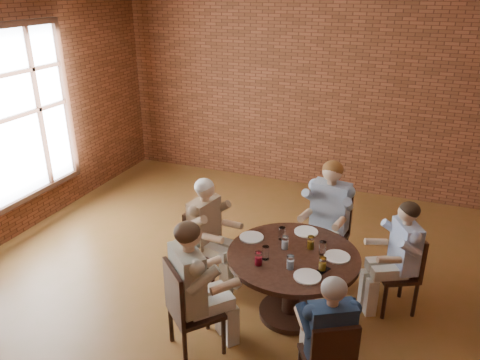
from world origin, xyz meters
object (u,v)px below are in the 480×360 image
at_px(chair_a, 403,268).
at_px(diner_e, 327,341).
at_px(chair_c, 203,243).
at_px(diner_d, 195,288).
at_px(chair_e, 329,360).
at_px(diner_b, 328,218).
at_px(smartphone, 323,270).
at_px(diner_a, 398,258).
at_px(diner_c, 209,233).
at_px(dining_table, 292,273).
at_px(chair_d, 186,306).
at_px(chair_b, 329,227).

relative_size(chair_a, diner_e, 0.73).
height_order(chair_c, diner_d, diner_d).
bearing_deg(diner_e, chair_e, 90.00).
relative_size(diner_b, smartphone, 9.03).
distance_m(chair_a, chair_c, 2.21).
bearing_deg(smartphone, chair_e, -48.67).
bearing_deg(diner_b, diner_a, -22.03).
bearing_deg(diner_c, dining_table, -90.00).
distance_m(chair_c, chair_d, 1.16).
bearing_deg(dining_table, diner_e, -59.75).
bearing_deg(chair_d, smartphone, -106.77).
distance_m(dining_table, diner_b, 1.04).
xyz_separation_m(diner_c, smartphone, (1.39, -0.40, 0.10)).
height_order(diner_c, smartphone, diner_c).
xyz_separation_m(diner_b, smartphone, (0.20, -1.20, 0.06)).
height_order(chair_a, chair_e, chair_a).
bearing_deg(diner_c, diner_d, -149.88).
relative_size(diner_a, chair_b, 1.30).
xyz_separation_m(dining_table, chair_e, (0.59, -1.01, -0.04)).
xyz_separation_m(chair_a, chair_d, (-1.82, -1.43, 0.03)).
bearing_deg(dining_table, chair_c, 168.33).
bearing_deg(chair_c, diner_c, -90.00).
bearing_deg(dining_table, diner_a, 27.89).
bearing_deg(diner_c, chair_a, -69.07).
distance_m(diner_d, chair_e, 1.33).
xyz_separation_m(chair_a, chair_c, (-2.18, -0.33, 0.01)).
bearing_deg(smartphone, chair_b, 122.56).
height_order(diner_a, smartphone, diner_a).
bearing_deg(diner_c, chair_d, -153.92).
relative_size(chair_b, chair_e, 1.10).
height_order(chair_c, chair_e, chair_c).
height_order(dining_table, chair_c, chair_c).
xyz_separation_m(diner_a, diner_e, (-0.43, -1.48, -0.01)).
bearing_deg(diner_e, dining_table, -90.00).
bearing_deg(diner_d, diner_c, -30.13).
bearing_deg(diner_a, chair_e, -42.41).
height_order(diner_a, chair_e, diner_a).
height_order(diner_c, chair_d, diner_c).
bearing_deg(diner_d, diner_b, -73.61).
bearing_deg(chair_b, diner_a, -26.93).
bearing_deg(chair_a, diner_c, -108.63).
relative_size(chair_a, diner_d, 0.65).
relative_size(chair_d, diner_e, 0.78).
bearing_deg(diner_b, diner_c, -138.31).
relative_size(diner_d, diner_e, 1.11).
xyz_separation_m(diner_c, diner_d, (0.34, -1.02, 0.03)).
relative_size(diner_e, smartphone, 8.01).
relative_size(chair_c, smartphone, 5.98).
distance_m(diner_a, chair_b, 1.03).
xyz_separation_m(dining_table, chair_a, (1.06, 0.56, -0.04)).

